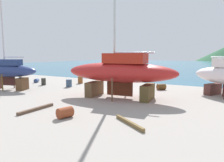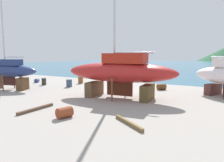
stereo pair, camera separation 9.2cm
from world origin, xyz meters
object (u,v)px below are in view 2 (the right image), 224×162
object	(u,v)px
barrel_rust_mid	(81,80)
sailboat_far_slipway	(8,72)
barrel_rust_far	(161,87)
barrel_ochre	(37,80)
barrel_tipped_left	(69,83)
sailboat_large_starboard	(120,72)
barrel_tipped_right	(44,82)
worker	(21,77)
barrel_tar_black	(64,112)

from	to	relation	value
barrel_rust_mid	sailboat_far_slipway	bearing A→B (deg)	-113.89
barrel_rust_far	sailboat_far_slipway	bearing A→B (deg)	-150.31
barrel_ochre	barrel_tipped_left	size ratio (longest dim) A/B	1.05
barrel_rust_far	barrel_tipped_left	xyz separation A→B (m)	(-10.00, -3.38, 0.12)
sailboat_large_starboard	barrel_ochre	bearing A→B (deg)	-19.59
barrel_rust_mid	barrel_tipped_left	size ratio (longest dim) A/B	1.05
barrel_tipped_right	barrel_tipped_left	size ratio (longest dim) A/B	0.97
sailboat_far_slipway	worker	bearing A→B (deg)	-71.88
sailboat_far_slipway	barrel_rust_far	xyz separation A→B (m)	(14.29, 8.15, -1.62)
barrel_tipped_right	barrel_rust_mid	world-z (taller)	barrel_rust_mid
sailboat_far_slipway	barrel_tipped_right	size ratio (longest dim) A/B	11.61
sailboat_far_slipway	barrel_tipped_right	world-z (taller)	sailboat_far_slipway
barrel_rust_far	barrel_tar_black	xyz separation A→B (m)	(-1.92, -12.79, -0.00)
sailboat_far_slipway	barrel_rust_mid	xyz separation A→B (m)	(3.48, 7.86, -1.48)
sailboat_large_starboard	barrel_tipped_right	distance (m)	12.22
barrel_rust_far	barrel_tar_black	world-z (taller)	barrel_rust_far
barrel_tipped_left	barrel_ochre	bearing A→B (deg)	173.59
barrel_rust_far	barrel_tipped_right	distance (m)	14.27
barrel_ochre	worker	bearing A→B (deg)	-115.06
barrel_rust_far	barrel_rust_mid	bearing A→B (deg)	-178.51
barrel_ochre	barrel_tipped_left	distance (m)	6.49
barrel_tipped_right	barrel_tar_black	bearing A→B (deg)	-37.13
barrel_rust_far	barrel_ochre	world-z (taller)	barrel_rust_far
sailboat_large_starboard	barrel_ochre	world-z (taller)	sailboat_large_starboard
worker	barrel_ochre	bearing A→B (deg)	88.57
barrel_rust_mid	barrel_tar_black	world-z (taller)	barrel_rust_mid
sailboat_far_slipway	worker	xyz separation A→B (m)	(-3.03, 3.65, -1.08)
sailboat_far_slipway	barrel_tar_black	xyz separation A→B (m)	(12.36, -4.64, -1.63)
barrel_rust_mid	barrel_rust_far	bearing A→B (deg)	1.49
barrel_tipped_right	barrel_ochre	bearing A→B (deg)	156.46
worker	barrel_rust_far	distance (m)	17.90
worker	barrel_tar_black	world-z (taller)	worker
barrel_tipped_right	barrel_rust_mid	bearing A→B (deg)	50.42
sailboat_far_slipway	barrel_tipped_right	distance (m)	4.60
barrel_tipped_right	barrel_rust_mid	xyz separation A→B (m)	(2.94, 3.56, 0.04)
worker	barrel_tar_black	size ratio (longest dim) A/B	1.84
worker	barrel_ochre	distance (m)	2.12
barrel_rust_far	barrel_ochre	distance (m)	16.67
sailboat_far_slipway	barrel_tipped_left	distance (m)	6.58
worker	barrel_tipped_right	bearing A→B (deg)	34.11
barrel_tipped_right	barrel_rust_far	bearing A→B (deg)	15.60
sailboat_far_slipway	barrel_rust_mid	bearing A→B (deg)	-135.44
sailboat_far_slipway	sailboat_large_starboard	distance (m)	12.64
barrel_rust_far	barrel_tipped_right	world-z (taller)	barrel_tipped_right
worker	barrel_rust_mid	world-z (taller)	worker
worker	barrel_rust_far	xyz separation A→B (m)	(17.31, 4.50, -0.54)
barrel_rust_far	barrel_rust_mid	size ratio (longest dim) A/B	0.95
sailboat_far_slipway	barrel_ochre	bearing A→B (deg)	-90.02
sailboat_large_starboard	barrel_ochre	xyz separation A→B (m)	(-14.60, 3.27, -2.01)
barrel_rust_mid	worker	bearing A→B (deg)	-147.07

